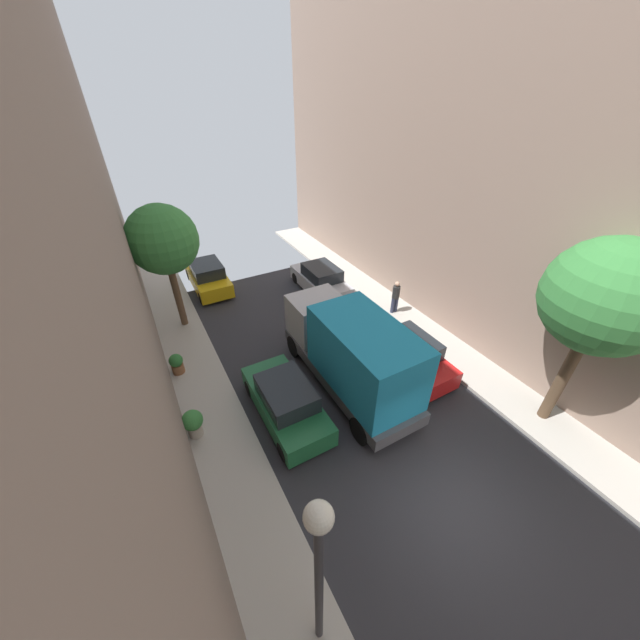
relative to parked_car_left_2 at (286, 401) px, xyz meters
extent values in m
plane|color=#2D2D33|center=(2.70, -5.20, -0.72)|extent=(32.00, 32.00, 0.00)
cube|color=#B7B2A8|center=(-2.30, -5.20, -0.64)|extent=(2.00, 44.00, 0.15)
cube|color=#B7B2A8|center=(7.70, -5.20, -0.64)|extent=(2.00, 44.00, 0.15)
cube|color=#1E6638|center=(0.00, 0.04, -0.17)|extent=(1.76, 4.20, 0.76)
cube|color=#1E2328|center=(0.00, -0.11, 0.53)|extent=(1.56, 2.10, 0.64)
cylinder|color=black|center=(-0.78, 1.59, -0.40)|extent=(0.22, 0.64, 0.64)
cylinder|color=black|center=(0.78, 1.59, -0.40)|extent=(0.22, 0.64, 0.64)
cylinder|color=black|center=(-0.78, -1.51, -0.40)|extent=(0.22, 0.64, 0.64)
cylinder|color=black|center=(0.78, -1.51, -0.40)|extent=(0.22, 0.64, 0.64)
cube|color=gold|center=(0.00, 10.71, -0.17)|extent=(1.76, 4.20, 0.76)
cube|color=#1E2328|center=(0.00, 10.56, 0.53)|extent=(1.56, 2.10, 0.64)
cylinder|color=black|center=(-0.78, 12.26, -0.40)|extent=(0.22, 0.64, 0.64)
cylinder|color=black|center=(0.78, 12.26, -0.40)|extent=(0.22, 0.64, 0.64)
cylinder|color=black|center=(-0.78, 9.16, -0.40)|extent=(0.22, 0.64, 0.64)
cylinder|color=black|center=(0.78, 9.16, -0.40)|extent=(0.22, 0.64, 0.64)
cube|color=red|center=(5.40, -0.04, -0.17)|extent=(1.76, 4.20, 0.76)
cube|color=#1E2328|center=(5.40, -0.19, 0.53)|extent=(1.56, 2.10, 0.64)
cylinder|color=black|center=(4.62, 1.51, -0.40)|extent=(0.22, 0.64, 0.64)
cylinder|color=black|center=(6.18, 1.51, -0.40)|extent=(0.22, 0.64, 0.64)
cylinder|color=black|center=(4.62, -1.59, -0.40)|extent=(0.22, 0.64, 0.64)
cylinder|color=black|center=(6.18, -1.59, -0.40)|extent=(0.22, 0.64, 0.64)
cube|color=silver|center=(5.40, 7.22, -0.17)|extent=(1.76, 4.20, 0.76)
cube|color=#1E2328|center=(5.40, 7.07, 0.53)|extent=(1.56, 2.10, 0.64)
cylinder|color=black|center=(4.62, 8.77, -0.40)|extent=(0.22, 0.64, 0.64)
cylinder|color=black|center=(6.18, 8.77, -0.40)|extent=(0.22, 0.64, 0.64)
cylinder|color=black|center=(4.62, 5.67, -0.40)|extent=(0.22, 0.64, 0.64)
cylinder|color=black|center=(6.18, 5.67, -0.40)|extent=(0.22, 0.64, 0.64)
cube|color=#4C4C51|center=(2.70, 0.28, 0.01)|extent=(2.20, 6.60, 0.50)
cube|color=#B7B7BC|center=(2.70, 2.68, 1.11)|extent=(2.10, 1.80, 1.70)
cube|color=#1E8CB7|center=(2.70, -0.72, 1.46)|extent=(2.24, 4.20, 2.40)
cylinder|color=black|center=(1.72, 2.88, -0.24)|extent=(0.30, 0.96, 0.96)
cylinder|color=black|center=(3.68, 2.88, -0.24)|extent=(0.30, 0.96, 0.96)
cylinder|color=black|center=(1.72, -2.12, -0.24)|extent=(0.30, 0.96, 0.96)
cylinder|color=black|center=(3.68, -2.12, -0.24)|extent=(0.30, 0.96, 0.96)
cylinder|color=#2D334C|center=(7.40, 3.33, -0.16)|extent=(0.18, 0.18, 0.82)
cylinder|color=#2D334C|center=(7.62, 3.33, -0.16)|extent=(0.18, 0.18, 0.82)
cylinder|color=#262626|center=(7.51, 3.33, 0.57)|extent=(0.36, 0.36, 0.64)
sphere|color=tan|center=(7.51, 3.33, 1.03)|extent=(0.24, 0.24, 0.24)
cylinder|color=brown|center=(-2.03, 7.45, 1.01)|extent=(0.32, 0.32, 3.17)
sphere|color=#38843D|center=(-2.03, 7.45, 3.70)|extent=(2.94, 2.94, 2.94)
cylinder|color=brown|center=(7.86, -4.50, 1.23)|extent=(0.36, 0.36, 3.60)
sphere|color=#38843D|center=(7.86, -4.50, 4.28)|extent=(3.34, 3.34, 3.34)
cylinder|color=brown|center=(-2.94, 4.04, -0.37)|extent=(0.48, 0.48, 0.39)
sphere|color=#2D7233|center=(-2.94, 4.04, 0.04)|extent=(0.53, 0.53, 0.53)
cylinder|color=#B2A899|center=(-3.03, 0.63, -0.36)|extent=(0.47, 0.47, 0.43)
sphere|color=#38843D|center=(-3.03, 0.63, 0.13)|extent=(0.68, 0.68, 0.68)
cylinder|color=#333338|center=(-1.90, -5.81, 1.80)|extent=(0.16, 0.16, 4.73)
sphere|color=white|center=(-1.90, -5.81, 4.38)|extent=(0.44, 0.44, 0.44)
camera|label=1|loc=(-3.02, -7.86, 9.19)|focal=19.56mm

